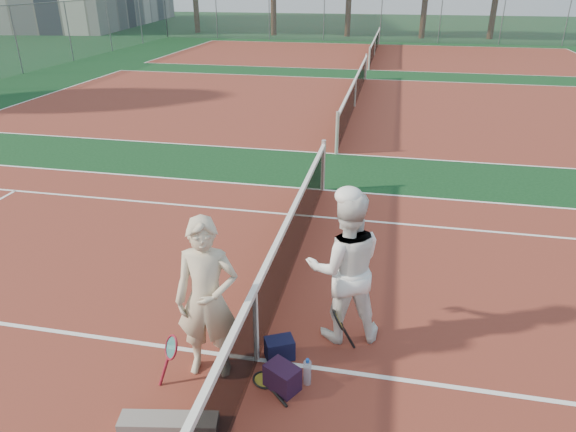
{
  "coord_description": "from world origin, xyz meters",
  "views": [
    {
      "loc": [
        1.33,
        -4.62,
        4.12
      ],
      "look_at": [
        0.0,
        1.83,
        1.05
      ],
      "focal_mm": 32.0,
      "sensor_mm": 36.0,
      "label": 1
    }
  ],
  "objects_px": {
    "racket_spare": "(264,380)",
    "racket_black_held": "(338,330)",
    "sports_bag_navy": "(280,349)",
    "player_a": "(207,300)",
    "sports_bag_purple": "(282,378)",
    "racket_red": "(173,359)",
    "net_main": "(256,325)",
    "player_b": "(345,268)",
    "water_bottle": "(307,373)"
  },
  "relations": [
    {
      "from": "racket_spare",
      "to": "racket_black_held",
      "type": "bearing_deg",
      "value": -90.65
    },
    {
      "from": "player_a",
      "to": "water_bottle",
      "type": "height_order",
      "value": "player_a"
    },
    {
      "from": "racket_red",
      "to": "racket_black_held",
      "type": "relative_size",
      "value": 1.03
    },
    {
      "from": "player_a",
      "to": "sports_bag_purple",
      "type": "height_order",
      "value": "player_a"
    },
    {
      "from": "net_main",
      "to": "player_b",
      "type": "height_order",
      "value": "player_b"
    },
    {
      "from": "racket_red",
      "to": "water_bottle",
      "type": "xyz_separation_m",
      "value": [
        1.48,
        0.23,
        -0.13
      ]
    },
    {
      "from": "net_main",
      "to": "player_a",
      "type": "distance_m",
      "value": 0.69
    },
    {
      "from": "water_bottle",
      "to": "racket_black_held",
      "type": "bearing_deg",
      "value": 68.42
    },
    {
      "from": "net_main",
      "to": "racket_red",
      "type": "relative_size",
      "value": 19.38
    },
    {
      "from": "racket_black_held",
      "to": "sports_bag_purple",
      "type": "distance_m",
      "value": 0.94
    },
    {
      "from": "net_main",
      "to": "sports_bag_purple",
      "type": "distance_m",
      "value": 0.66
    },
    {
      "from": "player_b",
      "to": "sports_bag_purple",
      "type": "xyz_separation_m",
      "value": [
        -0.54,
        -1.09,
        -0.82
      ]
    },
    {
      "from": "net_main",
      "to": "racket_spare",
      "type": "relative_size",
      "value": 18.3
    },
    {
      "from": "racket_red",
      "to": "sports_bag_purple",
      "type": "xyz_separation_m",
      "value": [
        1.22,
        0.1,
        -0.14
      ]
    },
    {
      "from": "net_main",
      "to": "racket_black_held",
      "type": "relative_size",
      "value": 20.02
    },
    {
      "from": "player_a",
      "to": "water_bottle",
      "type": "bearing_deg",
      "value": -8.24
    },
    {
      "from": "player_a",
      "to": "sports_bag_purple",
      "type": "xyz_separation_m",
      "value": [
        0.86,
        -0.14,
        -0.81
      ]
    },
    {
      "from": "sports_bag_navy",
      "to": "sports_bag_purple",
      "type": "height_order",
      "value": "sports_bag_purple"
    },
    {
      "from": "racket_black_held",
      "to": "water_bottle",
      "type": "relative_size",
      "value": 1.83
    },
    {
      "from": "player_a",
      "to": "racket_red",
      "type": "bearing_deg",
      "value": -154.6
    },
    {
      "from": "net_main",
      "to": "player_b",
      "type": "relative_size",
      "value": 5.66
    },
    {
      "from": "player_a",
      "to": "player_b",
      "type": "xyz_separation_m",
      "value": [
        1.39,
        0.96,
        0.01
      ]
    },
    {
      "from": "racket_red",
      "to": "sports_bag_purple",
      "type": "distance_m",
      "value": 1.23
    },
    {
      "from": "player_b",
      "to": "racket_black_held",
      "type": "xyz_separation_m",
      "value": [
        -0.02,
        -0.31,
        -0.7
      ]
    },
    {
      "from": "net_main",
      "to": "sports_bag_navy",
      "type": "xyz_separation_m",
      "value": [
        0.25,
        0.1,
        -0.38
      ]
    },
    {
      "from": "racket_red",
      "to": "racket_spare",
      "type": "bearing_deg",
      "value": -38.35
    },
    {
      "from": "sports_bag_purple",
      "to": "racket_red",
      "type": "bearing_deg",
      "value": -175.25
    },
    {
      "from": "racket_black_held",
      "to": "player_a",
      "type": "bearing_deg",
      "value": 9.23
    },
    {
      "from": "player_a",
      "to": "racket_spare",
      "type": "xyz_separation_m",
      "value": [
        0.63,
        -0.08,
        -0.94
      ]
    },
    {
      "from": "player_b",
      "to": "water_bottle",
      "type": "distance_m",
      "value": 1.3
    },
    {
      "from": "net_main",
      "to": "player_a",
      "type": "xyz_separation_m",
      "value": [
        -0.46,
        -0.25,
        0.45
      ]
    },
    {
      "from": "sports_bag_navy",
      "to": "player_a",
      "type": "bearing_deg",
      "value": -153.98
    },
    {
      "from": "racket_spare",
      "to": "water_bottle",
      "type": "xyz_separation_m",
      "value": [
        0.48,
        0.06,
        0.14
      ]
    },
    {
      "from": "player_b",
      "to": "sports_bag_purple",
      "type": "relative_size",
      "value": 5.34
    },
    {
      "from": "player_a",
      "to": "racket_spare",
      "type": "distance_m",
      "value": 1.14
    },
    {
      "from": "player_b",
      "to": "sports_bag_purple",
      "type": "bearing_deg",
      "value": 49.04
    },
    {
      "from": "net_main",
      "to": "sports_bag_purple",
      "type": "xyz_separation_m",
      "value": [
        0.39,
        -0.39,
        -0.36
      ]
    },
    {
      "from": "racket_spare",
      "to": "sports_bag_navy",
      "type": "bearing_deg",
      "value": -56.34
    },
    {
      "from": "racket_spare",
      "to": "water_bottle",
      "type": "relative_size",
      "value": 2.0
    },
    {
      "from": "player_a",
      "to": "sports_bag_navy",
      "type": "relative_size",
      "value": 5.79
    },
    {
      "from": "sports_bag_purple",
      "to": "water_bottle",
      "type": "xyz_separation_m",
      "value": [
        0.26,
        0.13,
        0.0
      ]
    },
    {
      "from": "player_b",
      "to": "racket_spare",
      "type": "bearing_deg",
      "value": 38.76
    },
    {
      "from": "racket_black_held",
      "to": "water_bottle",
      "type": "distance_m",
      "value": 0.72
    },
    {
      "from": "water_bottle",
      "to": "racket_red",
      "type": "bearing_deg",
      "value": -171.27
    },
    {
      "from": "player_b",
      "to": "racket_black_held",
      "type": "bearing_deg",
      "value": 71.44
    },
    {
      "from": "sports_bag_purple",
      "to": "water_bottle",
      "type": "distance_m",
      "value": 0.29
    },
    {
      "from": "net_main",
      "to": "water_bottle",
      "type": "xyz_separation_m",
      "value": [
        0.65,
        -0.26,
        -0.36
      ]
    },
    {
      "from": "player_a",
      "to": "sports_bag_purple",
      "type": "bearing_deg",
      "value": -16.74
    },
    {
      "from": "racket_red",
      "to": "racket_black_held",
      "type": "bearing_deg",
      "value": -20.67
    },
    {
      "from": "racket_spare",
      "to": "net_main",
      "type": "bearing_deg",
      "value": -17.8
    }
  ]
}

